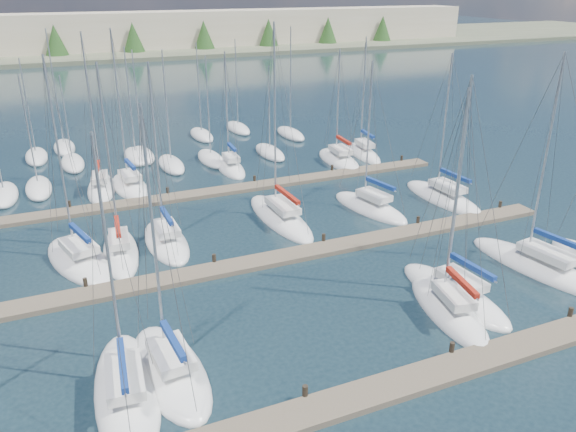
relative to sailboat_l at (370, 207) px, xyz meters
name	(u,v)px	position (x,y,z in m)	size (l,w,h in m)	color
ground	(151,121)	(-10.51, 38.64, -0.18)	(400.00, 400.00, 0.00)	#1C2F38
dock_near	(393,387)	(-10.51, -19.35, -0.02)	(44.00, 1.93, 1.10)	#6B5E4C
dock_mid	(276,258)	(-10.51, -5.35, -0.02)	(44.00, 1.93, 1.10)	#6B5E4C
dock_far	(215,192)	(-10.51, 8.65, -0.02)	(44.00, 1.93, 1.10)	#6B5E4C
sailboat_l	(370,207)	(0.00, 0.00, 0.00)	(4.16, 8.56, 12.49)	white
sailboat_k	(280,217)	(-7.55, 1.01, 0.01)	(3.01, 10.40, 15.40)	white
sailboat_c	(171,370)	(-19.56, -14.17, 0.00)	(3.62, 8.29, 13.50)	white
sailboat_f	(538,266)	(4.61, -13.22, 0.00)	(4.35, 10.50, 14.30)	white
sailboat_b	(127,391)	(-21.70, -14.85, -0.01)	(3.62, 9.46, 12.67)	white
sailboat_n	(101,188)	(-19.62, 13.50, 0.02)	(3.51, 8.14, 14.24)	white
sailboat_j	(166,241)	(-16.67, 0.18, 0.01)	(2.80, 7.89, 13.28)	white
sailboat_h	(79,260)	(-22.59, -0.34, 0.00)	(5.26, 8.97, 14.07)	white
sailboat_d	(448,310)	(-4.05, -15.11, 0.01)	(3.99, 8.36, 13.20)	white
sailboat_o	(130,186)	(-17.17, 13.02, 0.01)	(3.50, 7.95, 14.47)	white
sailboat_i	(121,252)	(-19.90, -0.27, 0.02)	(3.03, 8.38, 13.48)	white
sailboat_p	(231,168)	(-7.17, 14.58, 0.01)	(2.76, 7.06, 12.01)	white
sailboat_e	(454,294)	(-2.65, -13.87, 0.01)	(3.37, 8.72, 13.55)	white
sailboat_q	(339,160)	(3.94, 12.71, 0.00)	(3.56, 8.41, 11.93)	white
sailboat_m	(443,198)	(6.88, -0.55, 0.00)	(3.15, 9.34, 12.79)	white
sailboat_r	(363,153)	(7.47, 13.83, 0.01)	(3.26, 8.00, 12.86)	white
distant_boats	(138,155)	(-14.86, 22.40, 0.12)	(36.93, 20.75, 13.30)	#9EA0A5
shoreline	(28,23)	(-23.81, 128.41, 7.27)	(400.00, 60.00, 38.00)	#666B51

